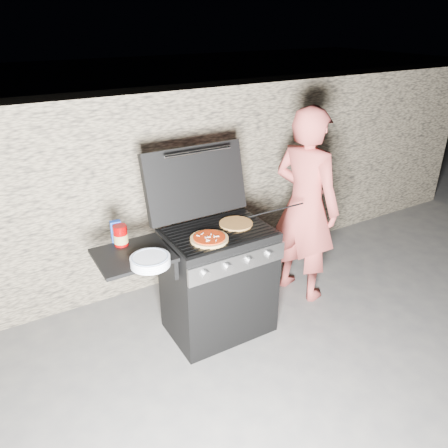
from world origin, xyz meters
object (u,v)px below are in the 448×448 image
gas_grill (190,290)px  person (305,206)px  pizza_topped (209,238)px  sauce_jar (120,235)px

gas_grill → person: bearing=4.9°
gas_grill → pizza_topped: pizza_topped is taller
pizza_topped → person: 1.08m
gas_grill → sauce_jar: sauce_jar is taller
sauce_jar → person: bearing=-2.1°
gas_grill → sauce_jar: 0.71m
pizza_topped → person: person is taller
sauce_jar → gas_grill: bearing=-19.8°
gas_grill → sauce_jar: bearing=160.2°
gas_grill → pizza_topped: 0.50m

